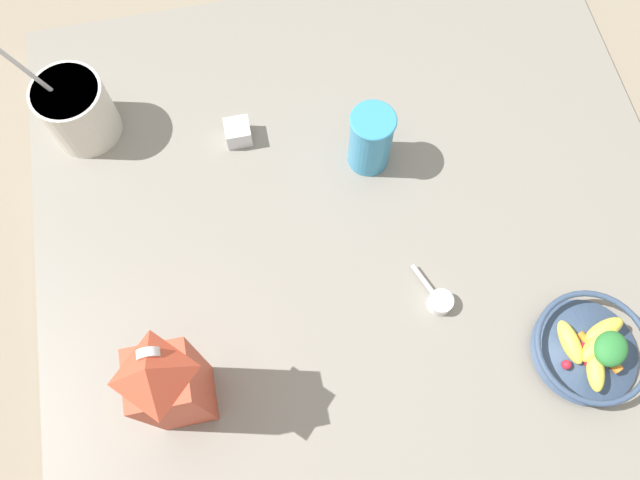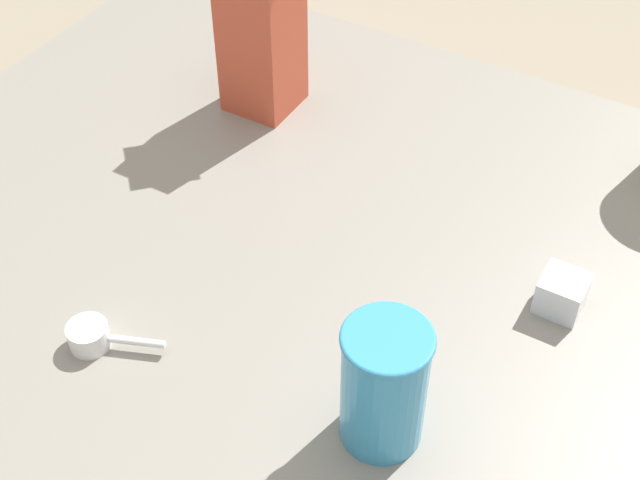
# 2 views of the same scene
# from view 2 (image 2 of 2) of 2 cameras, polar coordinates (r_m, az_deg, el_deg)

# --- Properties ---
(ground_plane) EXTENTS (6.00, 6.00, 0.00)m
(ground_plane) POSITION_cam_2_polar(r_m,az_deg,el_deg) (0.94, -3.26, -7.57)
(ground_plane) COLOR gray
(countertop) EXTENTS (1.15, 1.15, 0.04)m
(countertop) POSITION_cam_2_polar(r_m,az_deg,el_deg) (0.93, -3.31, -6.82)
(countertop) COLOR gray
(countertop) RESTS_ON ground_plane
(milk_carton) EXTENTS (0.08, 0.08, 0.28)m
(milk_carton) POSITION_cam_2_polar(r_m,az_deg,el_deg) (1.13, -3.85, 14.54)
(milk_carton) COLOR #CC4C33
(milk_carton) RESTS_ON countertop
(drinking_cup) EXTENTS (0.08, 0.08, 0.14)m
(drinking_cup) POSITION_cam_2_polar(r_m,az_deg,el_deg) (0.78, 4.12, -9.19)
(drinking_cup) COLOR #3893C6
(drinking_cup) RESTS_ON countertop
(spice_jar) EXTENTS (0.05, 0.05, 0.04)m
(spice_jar) POSITION_cam_2_polar(r_m,az_deg,el_deg) (0.95, 15.20, -3.38)
(spice_jar) COLOR silver
(spice_jar) RESTS_ON countertop
(measuring_scoop) EXTENTS (0.05, 0.10, 0.03)m
(measuring_scoop) POSITION_cam_2_polar(r_m,az_deg,el_deg) (0.92, -14.37, -5.99)
(measuring_scoop) COLOR white
(measuring_scoop) RESTS_ON countertop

